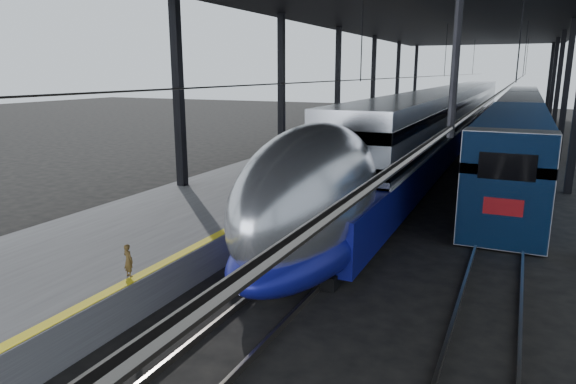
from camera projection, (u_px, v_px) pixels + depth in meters
The scene contains 8 objects.
ground at pixel (243, 267), 15.59m from camera, with size 160.00×160.00×0.00m, color black.
platform at pixel (344, 152), 34.60m from camera, with size 6.00×80.00×1.00m, color #4C4C4F.
yellow_strip at pixel (385, 147), 33.35m from camera, with size 0.30×80.00×0.01m, color yellow.
rails at pixel (468, 167), 31.45m from camera, with size 6.52×80.00×0.16m.
canopy at pixel (434, 14), 30.43m from camera, with size 18.00×75.00×9.47m.
tgv_train at pixel (447, 121), 39.16m from camera, with size 3.16×65.20×4.52m.
second_train at pixel (519, 121), 40.48m from camera, with size 2.87×56.05×3.95m.
child at pixel (128, 260), 12.19m from camera, with size 0.30×0.19×0.81m, color #483618.
Camera 1 is at (7.34, -12.76, 5.78)m, focal length 32.00 mm.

